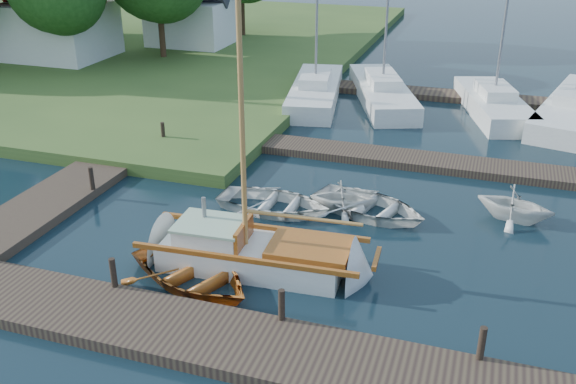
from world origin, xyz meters
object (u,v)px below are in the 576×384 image
(mooring_post_4, at_px, (92,178))
(house_a, at_px, (54,16))
(tender_b, at_px, (344,195))
(tender_d, at_px, (516,202))
(dinghy, at_px, (192,270))
(mooring_post_1, at_px, (113,273))
(mooring_post_2, at_px, (282,305))
(marina_boat_2, at_px, (494,102))
(sailboat, at_px, (259,256))
(marina_boat_3, at_px, (574,106))
(mooring_post_3, at_px, (482,343))
(marina_boat_0, at_px, (315,90))
(mooring_post_5, at_px, (163,132))
(tender_a, at_px, (274,200))
(marina_boat_1, at_px, (382,90))
(tender_c, at_px, (370,204))
(house_c, at_px, (191,12))

(mooring_post_4, distance_m, house_a, 20.74)
(tender_b, distance_m, tender_d, 5.40)
(mooring_post_4, height_order, house_a, house_a)
(dinghy, relative_size, house_a, 0.62)
(mooring_post_1, xyz_separation_m, mooring_post_2, (4.50, 0.00, 0.00))
(tender_b, height_order, marina_boat_2, marina_boat_2)
(mooring_post_1, height_order, sailboat, sailboat)
(marina_boat_3, relative_size, house_a, 1.87)
(mooring_post_1, height_order, mooring_post_3, same)
(marina_boat_0, distance_m, marina_boat_2, 8.60)
(mooring_post_2, xyz_separation_m, tender_d, (5.14, 7.75, -0.07))
(mooring_post_1, relative_size, dinghy, 0.20)
(mooring_post_4, height_order, mooring_post_5, same)
(tender_a, distance_m, marina_boat_2, 14.53)
(tender_a, bearing_deg, mooring_post_3, -129.44)
(mooring_post_1, height_order, marina_boat_3, marina_boat_3)
(marina_boat_3, bearing_deg, mooring_post_3, -175.11)
(mooring_post_1, bearing_deg, marina_boat_1, 80.63)
(mooring_post_5, bearing_deg, tender_b, -21.75)
(marina_boat_0, distance_m, marina_boat_1, 3.35)
(mooring_post_1, relative_size, house_a, 0.13)
(dinghy, bearing_deg, mooring_post_5, 56.29)
(mooring_post_4, bearing_deg, tender_b, 11.28)
(mooring_post_1, xyz_separation_m, tender_c, (5.22, 6.66, -0.31))
(house_a, bearing_deg, sailboat, -42.79)
(mooring_post_1, bearing_deg, dinghy, 36.44)
(sailboat, bearing_deg, marina_boat_3, 58.40)
(tender_b, distance_m, tender_c, 0.89)
(mooring_post_5, xyz_separation_m, sailboat, (6.97, -7.49, -0.36))
(marina_boat_1, relative_size, house_a, 1.65)
(marina_boat_0, height_order, house_c, marina_boat_0)
(dinghy, bearing_deg, marina_boat_3, -5.86)
(mooring_post_2, xyz_separation_m, mooring_post_3, (4.50, 0.00, 0.00))
(marina_boat_2, relative_size, house_a, 1.87)
(mooring_post_1, xyz_separation_m, tender_d, (9.64, 7.75, -0.07))
(marina_boat_0, bearing_deg, house_c, 41.75)
(tender_c, distance_m, marina_boat_0, 12.93)
(marina_boat_3, distance_m, house_c, 24.36)
(house_a, bearing_deg, marina_boat_0, -8.45)
(tender_c, distance_m, marina_boat_1, 12.92)
(mooring_post_2, distance_m, dinghy, 3.15)
(marina_boat_0, xyz_separation_m, house_a, (-16.99, 2.52, 2.40))
(sailboat, distance_m, marina_boat_1, 16.91)
(tender_a, bearing_deg, dinghy, 174.33)
(tender_d, bearing_deg, mooring_post_1, 143.70)
(mooring_post_1, height_order, marina_boat_1, marina_boat_1)
(mooring_post_2, xyz_separation_m, tender_b, (-0.15, 6.67, -0.13))
(marina_boat_3, bearing_deg, sailboat, 165.76)
(tender_a, height_order, tender_b, tender_b)
(mooring_post_1, height_order, tender_b, tender_b)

